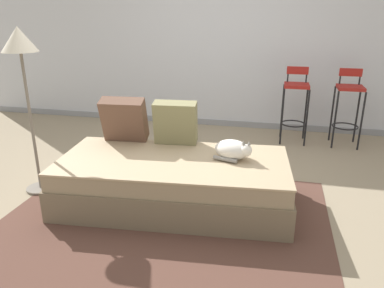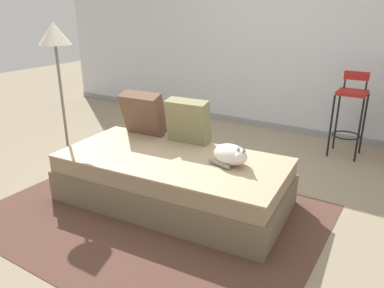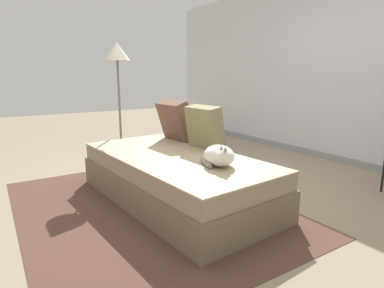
{
  "view_description": "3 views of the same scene",
  "coord_description": "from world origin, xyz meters",
  "px_view_note": "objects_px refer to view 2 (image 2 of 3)",
  "views": [
    {
      "loc": [
        0.86,
        -3.4,
        1.71
      ],
      "look_at": [
        0.15,
        -0.3,
        0.57
      ],
      "focal_mm": 35.0,
      "sensor_mm": 36.0,
      "label": 1
    },
    {
      "loc": [
        1.81,
        -2.94,
        1.73
      ],
      "look_at": [
        0.15,
        -0.3,
        0.57
      ],
      "focal_mm": 35.0,
      "sensor_mm": 36.0,
      "label": 2
    },
    {
      "loc": [
        2.55,
        -1.83,
        1.19
      ],
      "look_at": [
        0.15,
        -0.3,
        0.57
      ],
      "focal_mm": 30.0,
      "sensor_mm": 36.0,
      "label": 3
    }
  ],
  "objects_px": {
    "throw_pillow_corner": "(144,113)",
    "floor_lamp": "(56,48)",
    "cat": "(231,155)",
    "couch": "(172,179)",
    "bar_stool_near_window": "(350,107)",
    "throw_pillow_middle": "(188,121)"
  },
  "relations": [
    {
      "from": "throw_pillow_corner",
      "to": "floor_lamp",
      "type": "distance_m",
      "value": 1.08
    },
    {
      "from": "throw_pillow_corner",
      "to": "cat",
      "type": "distance_m",
      "value": 1.15
    },
    {
      "from": "throw_pillow_corner",
      "to": "couch",
      "type": "bearing_deg",
      "value": -30.52
    },
    {
      "from": "couch",
      "to": "floor_lamp",
      "type": "distance_m",
      "value": 1.77
    },
    {
      "from": "floor_lamp",
      "to": "couch",
      "type": "bearing_deg",
      "value": 0.58
    },
    {
      "from": "couch",
      "to": "bar_stool_near_window",
      "type": "height_order",
      "value": "bar_stool_near_window"
    },
    {
      "from": "throw_pillow_corner",
      "to": "cat",
      "type": "height_order",
      "value": "throw_pillow_corner"
    },
    {
      "from": "couch",
      "to": "floor_lamp",
      "type": "xyz_separation_m",
      "value": [
        -1.39,
        -0.01,
        1.1
      ]
    },
    {
      "from": "throw_pillow_corner",
      "to": "bar_stool_near_window",
      "type": "distance_m",
      "value": 2.44
    },
    {
      "from": "cat",
      "to": "floor_lamp",
      "type": "bearing_deg",
      "value": -175.74
    },
    {
      "from": "throw_pillow_middle",
      "to": "throw_pillow_corner",
      "type": "bearing_deg",
      "value": -175.3
    },
    {
      "from": "throw_pillow_corner",
      "to": "cat",
      "type": "xyz_separation_m",
      "value": [
        1.12,
        -0.23,
        -0.15
      ]
    },
    {
      "from": "throw_pillow_middle",
      "to": "bar_stool_near_window",
      "type": "xyz_separation_m",
      "value": [
        1.2,
        1.69,
        -0.07
      ]
    },
    {
      "from": "couch",
      "to": "throw_pillow_middle",
      "type": "distance_m",
      "value": 0.6
    },
    {
      "from": "cat",
      "to": "floor_lamp",
      "type": "distance_m",
      "value": 2.07
    },
    {
      "from": "couch",
      "to": "throw_pillow_corner",
      "type": "distance_m",
      "value": 0.83
    },
    {
      "from": "throw_pillow_middle",
      "to": "bar_stool_near_window",
      "type": "height_order",
      "value": "bar_stool_near_window"
    },
    {
      "from": "couch",
      "to": "bar_stool_near_window",
      "type": "bearing_deg",
      "value": 61.88
    },
    {
      "from": "cat",
      "to": "floor_lamp",
      "type": "relative_size",
      "value": 0.24
    },
    {
      "from": "throw_pillow_middle",
      "to": "bar_stool_near_window",
      "type": "relative_size",
      "value": 0.43
    },
    {
      "from": "throw_pillow_middle",
      "to": "cat",
      "type": "relative_size",
      "value": 1.17
    },
    {
      "from": "cat",
      "to": "bar_stool_near_window",
      "type": "relative_size",
      "value": 0.37
    }
  ]
}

